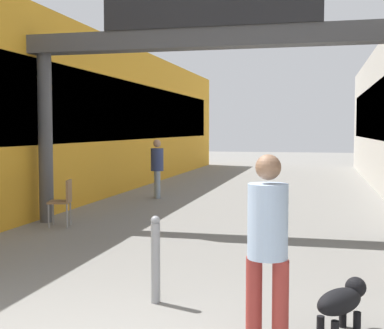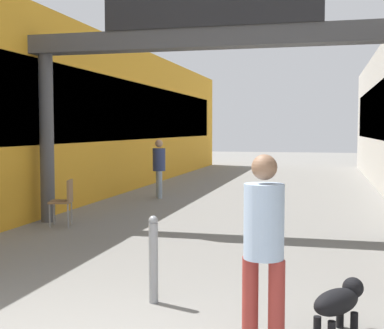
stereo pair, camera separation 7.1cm
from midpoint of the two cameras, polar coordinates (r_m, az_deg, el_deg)
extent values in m
cube|color=gold|center=(15.78, -13.27, 4.91)|extent=(3.00, 26.00, 4.37)
cube|color=black|center=(15.18, -8.26, 5.84)|extent=(0.04, 23.40, 1.75)
cylinder|color=#4C4C4F|center=(10.99, -15.55, 2.66)|extent=(0.28, 0.28, 3.32)
cube|color=#4C4C4F|center=(9.95, 1.88, 13.29)|extent=(7.40, 0.44, 0.35)
cube|color=#232326|center=(9.86, 1.64, 16.31)|extent=(3.96, 0.10, 0.64)
cylinder|color=#99332D|center=(4.76, 6.18, -14.24)|extent=(0.17, 0.17, 0.77)
cylinder|color=#99332D|center=(4.67, 8.97, -14.61)|extent=(0.17, 0.17, 0.77)
cylinder|color=#A5BFE0|center=(4.54, 7.64, -6.02)|extent=(0.42, 0.42, 0.63)
sphere|color=#8C664C|center=(4.49, 7.69, -0.29)|extent=(0.27, 0.27, 0.22)
cylinder|color=#8C9EB2|center=(14.28, -3.81, -2.18)|extent=(0.19, 0.19, 0.73)
cylinder|color=#8C9EB2|center=(14.52, -3.93, -2.08)|extent=(0.19, 0.19, 0.73)
cylinder|color=navy|center=(14.35, -3.88, 0.52)|extent=(0.45, 0.45, 0.60)
sphere|color=tan|center=(14.33, -3.89, 2.26)|extent=(0.27, 0.27, 0.21)
ellipsoid|color=black|center=(5.14, 15.06, -13.94)|extent=(0.54, 0.61, 0.23)
sphere|color=black|center=(5.33, 16.69, -12.44)|extent=(0.27, 0.27, 0.20)
sphere|color=white|center=(5.28, 16.14, -13.60)|extent=(0.19, 0.19, 0.14)
cylinder|color=black|center=(5.38, 15.41, -15.45)|extent=(0.10, 0.10, 0.18)
cylinder|color=black|center=(5.31, 16.81, -15.77)|extent=(0.10, 0.10, 0.18)
cylinder|color=black|center=(5.12, 13.14, -16.44)|extent=(0.10, 0.10, 0.18)
cylinder|color=gray|center=(5.79, -4.26, -10.45)|extent=(0.10, 0.10, 0.86)
sphere|color=gray|center=(5.70, -4.28, -5.97)|extent=(0.10, 0.10, 0.10)
cylinder|color=gray|center=(10.39, -15.24, -5.34)|extent=(0.04, 0.04, 0.45)
cylinder|color=gray|center=(10.72, -14.82, -5.06)|extent=(0.04, 0.04, 0.45)
cylinder|color=gray|center=(10.32, -13.39, -5.38)|extent=(0.04, 0.04, 0.45)
cylinder|color=gray|center=(10.65, -13.03, -5.09)|extent=(0.04, 0.04, 0.45)
cube|color=olive|center=(10.48, -14.14, -3.89)|extent=(0.49, 0.49, 0.04)
cube|color=olive|center=(10.42, -13.19, -2.71)|extent=(0.14, 0.40, 0.40)
camera|label=1|loc=(0.04, -90.24, -0.02)|focal=50.00mm
camera|label=2|loc=(0.04, 89.76, 0.02)|focal=50.00mm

